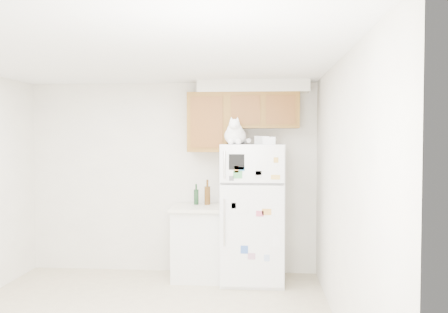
# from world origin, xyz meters

# --- Properties ---
(room_shell) EXTENTS (3.84, 4.04, 2.52)m
(room_shell) POSITION_xyz_m (0.12, 0.24, 1.67)
(room_shell) COLOR white
(room_shell) RESTS_ON ground_plane
(refrigerator) EXTENTS (0.76, 0.78, 1.70)m
(refrigerator) POSITION_xyz_m (1.07, 1.61, 0.85)
(refrigerator) COLOR white
(refrigerator) RESTS_ON ground_plane
(base_counter) EXTENTS (0.64, 0.64, 0.92)m
(base_counter) POSITION_xyz_m (0.38, 1.68, 0.46)
(base_counter) COLOR white
(base_counter) RESTS_ON ground_plane
(cat) EXTENTS (0.32, 0.47, 0.33)m
(cat) POSITION_xyz_m (0.87, 1.44, 1.82)
(cat) COLOR white
(cat) RESTS_ON refrigerator
(storage_box_back) EXTENTS (0.20, 0.15, 0.10)m
(storage_box_back) POSITION_xyz_m (1.19, 1.69, 1.75)
(storage_box_back) COLOR white
(storage_box_back) RESTS_ON refrigerator
(storage_box_front) EXTENTS (0.16, 0.13, 0.09)m
(storage_box_front) POSITION_xyz_m (1.28, 1.46, 1.74)
(storage_box_front) COLOR white
(storage_box_front) RESTS_ON refrigerator
(bottle_green) EXTENTS (0.06, 0.06, 0.27)m
(bottle_green) POSITION_xyz_m (0.35, 1.80, 1.05)
(bottle_green) COLOR #19381E
(bottle_green) RESTS_ON base_counter
(bottle_amber) EXTENTS (0.08, 0.08, 0.32)m
(bottle_amber) POSITION_xyz_m (0.49, 1.81, 1.08)
(bottle_amber) COLOR #593814
(bottle_amber) RESTS_ON base_counter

